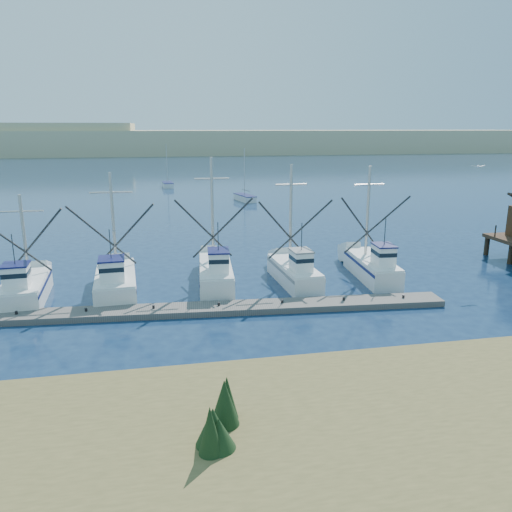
# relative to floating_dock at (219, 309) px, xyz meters

# --- Properties ---
(ground) EXTENTS (500.00, 500.00, 0.00)m
(ground) POSITION_rel_floating_dock_xyz_m (6.83, -5.26, -0.19)
(ground) COLOR #0D1F3C
(ground) RESTS_ON ground
(shore_bank) EXTENTS (40.00, 10.00, 1.60)m
(shore_bank) POSITION_rel_floating_dock_xyz_m (-1.17, -15.26, 0.61)
(shore_bank) COLOR #4C422D
(shore_bank) RESTS_ON ground
(floating_dock) EXTENTS (28.84, 3.88, 0.38)m
(floating_dock) POSITION_rel_floating_dock_xyz_m (0.00, 0.00, 0.00)
(floating_dock) COLOR #5F5B55
(floating_dock) RESTS_ON ground
(dune_ridge) EXTENTS (360.00, 60.00, 10.00)m
(dune_ridge) POSITION_rel_floating_dock_xyz_m (6.83, 204.74, 4.81)
(dune_ridge) COLOR tan
(dune_ridge) RESTS_ON ground
(trawler_fleet) EXTENTS (27.37, 7.87, 9.10)m
(trawler_fleet) POSITION_rel_floating_dock_xyz_m (-0.28, 4.66, 0.76)
(trawler_fleet) COLOR white
(trawler_fleet) RESTS_ON ground
(sailboat_near) EXTENTS (2.83, 5.72, 8.10)m
(sailboat_near) POSITION_rel_floating_dock_xyz_m (9.80, 47.41, 0.31)
(sailboat_near) COLOR white
(sailboat_near) RESTS_ON ground
(sailboat_far) EXTENTS (2.14, 5.09, 8.10)m
(sailboat_far) POSITION_rel_floating_dock_xyz_m (-1.63, 68.61, 0.31)
(sailboat_far) COLOR white
(sailboat_far) RESTS_ON ground
(flying_gull) EXTENTS (1.13, 0.21, 0.21)m
(flying_gull) POSITION_rel_floating_dock_xyz_m (20.70, 5.45, 8.07)
(flying_gull) COLOR white
(flying_gull) RESTS_ON ground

